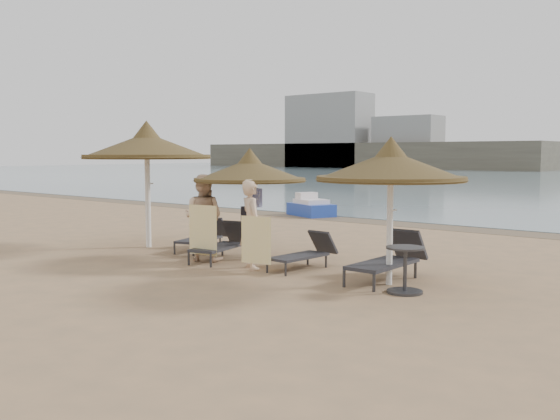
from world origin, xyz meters
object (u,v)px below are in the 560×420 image
Objects in this scene: lounger_near_left at (224,243)px; pedal_boat at (311,207)px; palapa_left at (147,147)px; side_table at (405,271)px; palapa_center at (250,171)px; palapa_right at (391,167)px; lounger_near_right at (306,252)px; lounger_far_right at (390,258)px; person_left at (203,211)px; lounger_far_left at (204,236)px; person_right at (251,217)px.

pedal_boat reaches higher than lounger_near_left.
palapa_left is 4.05× the size of side_table.
palapa_center is 4.76m from side_table.
palapa_left is at bearing -58.02° from pedal_boat.
palapa_left is 1.19× the size of palapa_right.
pedal_boat is at bearing 118.62° from palapa_center.
palapa_right is (3.83, -0.40, 0.15)m from palapa_center.
lounger_near_left reaches higher than lounger_near_right.
palapa_center is 3.96m from lounger_far_right.
lounger_near_left is 0.90× the size of pedal_boat.
side_table is 5.17m from person_left.
palapa_right reaches higher than side_table.
person_left reaches higher than lounger_near_left.
palapa_center reaches higher than pedal_boat.
lounger_far_left is 0.83× the size of pedal_boat.
lounger_far_left is (-5.71, 0.74, -1.83)m from palapa_right.
lounger_far_left is 0.88× the size of lounger_far_right.
palapa_right is 12.84m from pedal_boat.
lounger_far_right reaches higher than side_table.
side_table is 13.42m from pedal_boat.
person_left reaches higher than lounger_near_right.
lounger_far_right is 12.27m from pedal_boat.
lounger_far_right is 2.57× the size of side_table.
palapa_left is 1.80× the size of lounger_far_left.
person_right is 11.29m from pedal_boat.
lounger_far_right is 0.95× the size of pedal_boat.
palapa_right is at bearing -23.20° from lounger_far_left.
lounger_far_right reaches higher than lounger_near_right.
lounger_far_right is 3.02m from person_right.
pedal_boat is (-8.47, 8.88, -0.09)m from lounger_far_right.
palapa_right is 3.24m from person_right.
lounger_far_right reaches higher than lounger_near_left.
person_right is at bearing -163.10° from lounger_far_right.
lounger_near_right is 0.79× the size of pedal_boat.
lounger_near_right is at bearing -31.64° from pedal_boat.
lounger_near_right is at bearing 171.45° from palapa_right.
palapa_center is 1.30× the size of lounger_near_left.
person_left reaches higher than lounger_far_left.
person_right is at bearing 158.87° from person_left.
palapa_left is at bearing 164.83° from lounger_near_left.
pedal_boat is (-8.68, 9.29, -1.85)m from palapa_right.
palapa_right is 1.26× the size of person_right.
pedal_boat reaches higher than side_table.
palapa_center is 1.18× the size of person_right.
lounger_near_left is 1.14× the size of lounger_near_right.
palapa_left is 7.14m from palapa_right.
palapa_right is at bearing -5.93° from palapa_center.
lounger_far_right is at bearing -8.49° from lounger_near_left.
person_right is (-3.02, -0.45, -1.09)m from palapa_right.
person_left is (-0.72, -0.78, -0.89)m from palapa_center.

